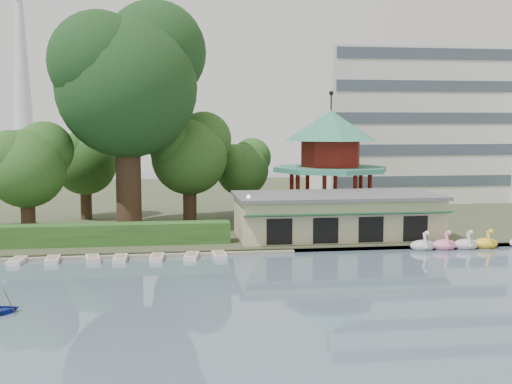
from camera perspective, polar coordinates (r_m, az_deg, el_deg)
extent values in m
plane|color=slate|center=(36.56, 0.84, -10.84)|extent=(220.00, 220.00, 0.00)
cube|color=#424930|center=(87.36, -4.41, -0.83)|extent=(220.00, 70.00, 0.40)
cube|color=gray|center=(53.19, -2.04, -5.31)|extent=(220.00, 0.60, 0.30)
cube|color=gray|center=(53.23, -15.04, -5.54)|extent=(34.00, 1.60, 0.24)
cube|color=#C3B98F|center=(59.23, 7.15, -2.18)|extent=(18.00, 8.00, 3.60)
cube|color=#595B5E|center=(58.98, 7.17, -0.30)|extent=(18.60, 8.60, 0.30)
cube|color=#194C2D|center=(55.02, 8.33, -1.98)|extent=(18.00, 1.59, 0.45)
cylinder|color=#C3B98F|center=(69.47, 6.58, -1.96)|extent=(10.40, 10.40, 1.20)
cylinder|color=#37846C|center=(68.97, 6.62, 2.04)|extent=(12.40, 12.40, 0.50)
cylinder|color=maroon|center=(68.87, 6.64, 3.41)|extent=(6.40, 6.40, 2.80)
cone|color=#37846C|center=(68.80, 6.67, 5.90)|extent=(10.00, 10.00, 3.20)
cylinder|color=black|center=(68.84, 6.70, 7.98)|extent=(0.16, 0.16, 1.80)
cube|color=silver|center=(91.68, 14.78, 5.71)|extent=(30.00, 14.00, 20.00)
cone|color=silver|center=(179.41, -20.18, 11.88)|extent=(6.00, 6.00, 60.00)
cube|color=#2E5A22|center=(56.67, -17.69, -3.71)|extent=(30.00, 2.00, 1.80)
cylinder|color=black|center=(54.63, -0.67, -2.61)|extent=(0.12, 0.12, 4.00)
sphere|color=beige|center=(54.35, -0.67, -0.42)|extent=(0.36, 0.36, 0.36)
cylinder|color=#3A281C|center=(62.84, -11.28, 1.65)|extent=(2.41, 2.41, 11.06)
sphere|color=#1A3D19|center=(62.77, -11.43, 9.12)|extent=(13.41, 13.41, 13.41)
sphere|color=#1A3D19|center=(64.97, -8.98, 12.19)|extent=(10.06, 10.06, 10.06)
sphere|color=#1A3D19|center=(61.78, -13.77, 11.18)|extent=(9.39, 9.39, 9.39)
cylinder|color=#3A281C|center=(62.34, -19.61, -1.42)|extent=(1.29, 1.29, 5.01)
sphere|color=#2E5A22|center=(61.99, -19.73, 1.98)|extent=(7.19, 7.19, 7.19)
sphere|color=#2E5A22|center=(62.69, -18.30, 3.54)|extent=(5.39, 5.39, 5.39)
sphere|color=#2E5A22|center=(61.50, -21.05, 2.84)|extent=(5.03, 5.03, 5.03)
cylinder|color=#3A281C|center=(67.02, -5.91, -0.38)|extent=(1.41, 1.41, 5.53)
sphere|color=#2E5A22|center=(66.69, -5.95, 3.12)|extent=(7.84, 7.84, 7.84)
sphere|color=#2E5A22|center=(67.88, -4.68, 4.68)|extent=(5.88, 5.88, 5.88)
sphere|color=#2E5A22|center=(65.83, -7.13, 4.03)|extent=(5.49, 5.49, 5.49)
cylinder|color=#3A281C|center=(71.53, -1.22, -0.49)|extent=(1.05, 1.05, 4.18)
sphere|color=#2E5A22|center=(71.24, -1.22, 1.99)|extent=(5.84, 5.84, 5.84)
sphere|color=#2E5A22|center=(72.17, -0.39, 3.10)|extent=(4.38, 4.38, 4.38)
sphere|color=#2E5A22|center=(70.50, -1.99, 2.62)|extent=(4.09, 4.09, 4.09)
cylinder|color=#3A281C|center=(71.51, -14.87, -0.42)|extent=(1.20, 1.20, 4.85)
sphere|color=#2E5A22|center=(71.21, -14.95, 2.45)|extent=(6.68, 6.68, 6.68)
sphere|color=#2E5A22|center=(71.98, -13.83, 3.75)|extent=(5.01, 5.01, 5.01)
sphere|color=#2E5A22|center=(70.65, -15.98, 3.18)|extent=(4.67, 4.67, 4.67)
ellipsoid|color=silver|center=(56.42, 14.58, -4.64)|extent=(2.16, 1.44, 0.99)
cylinder|color=silver|center=(55.82, 14.82, -4.19)|extent=(0.26, 0.79, 1.29)
sphere|color=silver|center=(55.44, 14.95, -3.58)|extent=(0.44, 0.44, 0.44)
ellipsoid|color=pink|center=(57.19, 16.38, -4.55)|extent=(2.16, 1.44, 0.99)
cylinder|color=pink|center=(56.60, 16.62, -4.10)|extent=(0.26, 0.79, 1.29)
sphere|color=pink|center=(56.23, 16.77, -3.50)|extent=(0.44, 0.44, 0.44)
ellipsoid|color=silver|center=(57.95, 18.15, -4.47)|extent=(2.16, 1.44, 0.99)
cylinder|color=silver|center=(57.37, 18.41, -4.02)|extent=(0.26, 0.79, 1.29)
sphere|color=silver|center=(57.00, 18.57, -3.43)|extent=(0.44, 0.44, 0.44)
ellipsoid|color=yellow|center=(58.98, 19.72, -4.34)|extent=(2.16, 1.44, 0.99)
cylinder|color=yellow|center=(58.41, 19.99, -3.90)|extent=(0.26, 0.79, 1.29)
sphere|color=yellow|center=(58.04, 20.15, -3.32)|extent=(0.44, 0.44, 0.44)
cube|color=silver|center=(52.74, -20.45, -5.76)|extent=(1.19, 2.38, 0.36)
cube|color=silver|center=(52.30, -17.63, -5.76)|extent=(1.10, 2.34, 0.36)
cube|color=silver|center=(51.92, -14.30, -5.75)|extent=(1.38, 2.44, 0.36)
cube|color=silver|center=(51.51, -11.96, -5.78)|extent=(1.08, 2.33, 0.36)
cube|color=silver|center=(51.27, -8.80, -5.78)|extent=(1.19, 2.38, 0.36)
cube|color=silver|center=(51.50, -5.75, -5.68)|extent=(1.38, 2.44, 0.36)
cube|color=silver|center=(51.67, -3.27, -5.62)|extent=(1.12, 2.35, 0.36)
cylinder|color=#3A281C|center=(39.06, -20.82, -9.60)|extent=(0.94, 0.29, 2.01)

